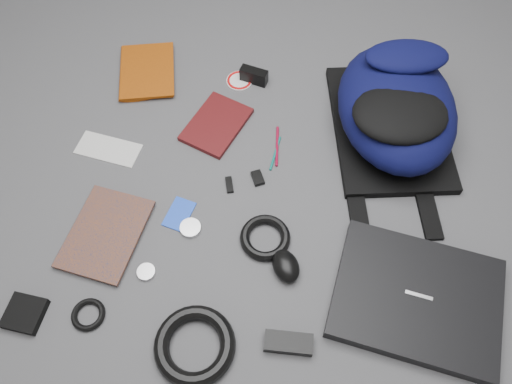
# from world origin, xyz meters

# --- Properties ---
(ground) EXTENTS (4.00, 4.00, 0.00)m
(ground) POSITION_xyz_m (0.00, 0.00, 0.00)
(ground) COLOR #4F4F51
(ground) RESTS_ON ground
(backpack) EXTENTS (0.41, 0.55, 0.21)m
(backpack) POSITION_xyz_m (0.38, 0.26, 0.11)
(backpack) COLOR black
(backpack) RESTS_ON ground
(laptop) EXTENTS (0.46, 0.39, 0.04)m
(laptop) POSITION_xyz_m (0.42, -0.27, 0.02)
(laptop) COLOR black
(laptop) RESTS_ON ground
(textbook_red) EXTENTS (0.21, 0.26, 0.03)m
(textbook_red) POSITION_xyz_m (-0.48, 0.41, 0.01)
(textbook_red) COLOR #803307
(textbook_red) RESTS_ON ground
(comic_book) EXTENTS (0.23, 0.29, 0.02)m
(comic_book) POSITION_xyz_m (-0.48, -0.14, 0.01)
(comic_book) COLOR #A54A0B
(comic_book) RESTS_ON ground
(envelope) EXTENTS (0.20, 0.12, 0.00)m
(envelope) POSITION_xyz_m (-0.45, 0.12, 0.00)
(envelope) COLOR silver
(envelope) RESTS_ON ground
(dvd_case) EXTENTS (0.22, 0.25, 0.02)m
(dvd_case) POSITION_xyz_m (-0.14, 0.23, 0.01)
(dvd_case) COLOR #3C0B0C
(dvd_case) RESTS_ON ground
(compact_camera) EXTENTS (0.09, 0.06, 0.05)m
(compact_camera) POSITION_xyz_m (-0.04, 0.43, 0.02)
(compact_camera) COLOR black
(compact_camera) RESTS_ON ground
(sticker_disc) EXTENTS (0.10, 0.10, 0.00)m
(sticker_disc) POSITION_xyz_m (-0.09, 0.42, 0.00)
(sticker_disc) COLOR white
(sticker_disc) RESTS_ON ground
(pen_teal) EXTENTS (0.03, 0.12, 0.01)m
(pen_teal) POSITION_xyz_m (0.04, 0.15, 0.00)
(pen_teal) COLOR #0B6B60
(pen_teal) RESTS_ON ground
(pen_red) EXTENTS (0.01, 0.14, 0.01)m
(pen_red) POSITION_xyz_m (0.05, 0.17, 0.00)
(pen_red) COLOR maroon
(pen_red) RESTS_ON ground
(id_badge) EXTENTS (0.09, 0.11, 0.00)m
(id_badge) POSITION_xyz_m (-0.21, -0.08, 0.00)
(id_badge) COLOR blue
(id_badge) RESTS_ON ground
(usb_black) EXTENTS (0.03, 0.05, 0.01)m
(usb_black) POSITION_xyz_m (-0.08, 0.03, 0.00)
(usb_black) COLOR black
(usb_black) RESTS_ON ground
(key_fob) EXTENTS (0.04, 0.05, 0.01)m
(key_fob) POSITION_xyz_m (0.00, 0.05, 0.01)
(key_fob) COLOR black
(key_fob) RESTS_ON ground
(mouse) EXTENTS (0.10, 0.11, 0.05)m
(mouse) POSITION_xyz_m (0.09, -0.21, 0.02)
(mouse) COLOR black
(mouse) RESTS_ON ground
(headphone_left) EXTENTS (0.06, 0.06, 0.01)m
(headphone_left) POSITION_xyz_m (-0.17, -0.12, 0.01)
(headphone_left) COLOR silver
(headphone_left) RESTS_ON ground
(headphone_right) EXTENTS (0.05, 0.05, 0.01)m
(headphone_right) POSITION_xyz_m (-0.26, -0.25, 0.01)
(headphone_right) COLOR #BCBCBE
(headphone_right) RESTS_ON ground
(cable_coil) EXTENTS (0.17, 0.17, 0.03)m
(cable_coil) POSITION_xyz_m (0.04, -0.13, 0.01)
(cable_coil) COLOR black
(cable_coil) RESTS_ON ground
(power_brick) EXTENTS (0.12, 0.05, 0.03)m
(power_brick) POSITION_xyz_m (0.11, -0.40, 0.01)
(power_brick) COLOR black
(power_brick) RESTS_ON ground
(power_cord_coil) EXTENTS (0.20, 0.20, 0.04)m
(power_cord_coil) POSITION_xyz_m (-0.11, -0.43, 0.02)
(power_cord_coil) COLOR black
(power_cord_coil) RESTS_ON ground
(pouch) EXTENTS (0.10, 0.10, 0.02)m
(pouch) POSITION_xyz_m (-0.54, -0.38, 0.01)
(pouch) COLOR black
(pouch) RESTS_ON ground
(earbud_coil) EXTENTS (0.09, 0.09, 0.02)m
(earbud_coil) POSITION_xyz_m (-0.38, -0.37, 0.01)
(earbud_coil) COLOR black
(earbud_coil) RESTS_ON ground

